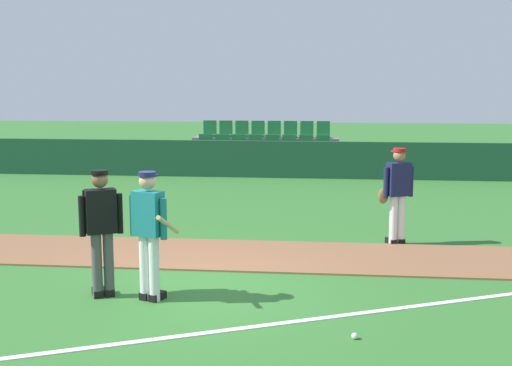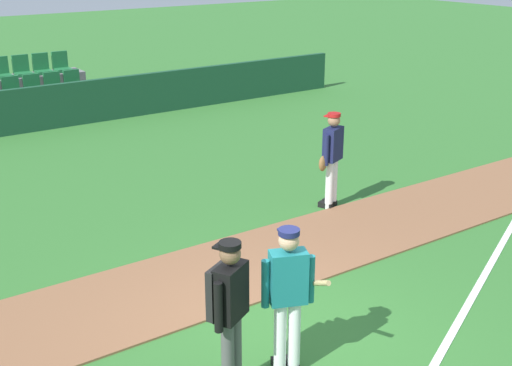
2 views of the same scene
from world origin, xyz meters
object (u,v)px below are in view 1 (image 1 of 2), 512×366
object	(u,v)px
batter_teal_jersey	(149,230)
umpire_home_plate	(101,225)
baseball	(355,336)
runner_navy_jersey	(397,192)

from	to	relation	value
batter_teal_jersey	umpire_home_plate	bearing A→B (deg)	171.97
batter_teal_jersey	umpire_home_plate	xyz separation A→B (m)	(-0.69, 0.10, 0.03)
umpire_home_plate	baseball	size ratio (longest dim) A/B	23.78
batter_teal_jersey	umpire_home_plate	size ratio (longest dim) A/B	1.00
runner_navy_jersey	batter_teal_jersey	bearing A→B (deg)	-135.91
baseball	umpire_home_plate	bearing A→B (deg)	160.73
batter_teal_jersey	runner_navy_jersey	bearing A→B (deg)	44.09
umpire_home_plate	batter_teal_jersey	bearing A→B (deg)	-8.03
umpire_home_plate	runner_navy_jersey	world-z (taller)	same
umpire_home_plate	baseball	world-z (taller)	umpire_home_plate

